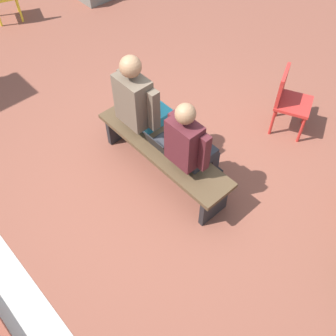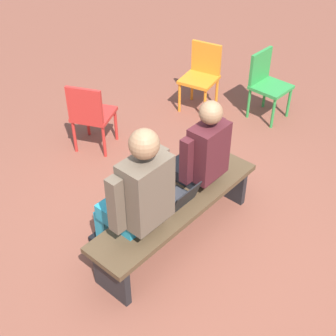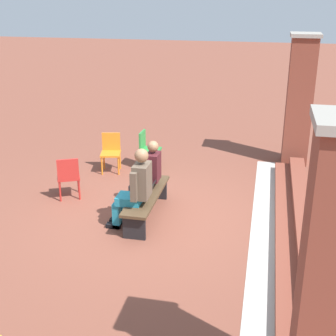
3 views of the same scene
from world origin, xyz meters
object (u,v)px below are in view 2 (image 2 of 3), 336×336
plastic_chair_far_right (266,81)px  plastic_chair_mid_courtyard (202,73)px  bench (177,211)px  person_adult (136,197)px  laptop (178,199)px  person_student (198,158)px  plastic_chair_far_left (90,113)px

plastic_chair_far_right → plastic_chair_mid_courtyard: size_ratio=1.00×
bench → plastic_chair_mid_courtyard: bearing=-146.8°
bench → person_adult: 0.58m
bench → person_adult: size_ratio=1.27×
laptop → plastic_chair_mid_courtyard: size_ratio=0.38×
plastic_chair_far_right → plastic_chair_mid_courtyard: 0.81m
person_adult → bench: bearing=170.2°
bench → person_student: 0.50m
bench → person_adult: person_adult is taller
person_student → person_adult: person_adult is taller
laptop → person_adult: bearing=-11.3°
person_student → laptop: person_student is taller
person_adult → plastic_chair_far_left: bearing=-118.9°
laptop → plastic_chair_mid_courtyard: bearing=-146.5°
person_adult → plastic_chair_mid_courtyard: bearing=-152.8°
person_student → plastic_chair_far_left: 1.61m
person_adult → plastic_chair_far_right: size_ratio=1.68×
bench → plastic_chair_far_left: 1.72m
person_adult → plastic_chair_far_left: person_adult is taller
laptop → plastic_chair_mid_courtyard: plastic_chair_mid_courtyard is taller
person_adult → plastic_chair_far_right: (-2.82, -0.53, -0.27)m
person_adult → laptop: 0.49m
person_adult → plastic_chair_far_left: size_ratio=1.68×
bench → plastic_chair_far_left: (-0.46, -1.65, 0.13)m
plastic_chair_mid_courtyard → plastic_chair_far_left: bearing=-11.2°
person_adult → person_student: bearing=179.5°
laptop → plastic_chair_far_right: bearing=-165.6°
person_student → plastic_chair_far_right: (-2.04, -0.54, -0.22)m
laptop → plastic_chair_far_right: (-2.40, -0.62, -0.02)m
laptop → plastic_chair_mid_courtyard: 2.45m
plastic_chair_far_left → plastic_chair_far_right: (-1.94, 1.05, 0.00)m
person_adult → plastic_chair_far_left: 1.83m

